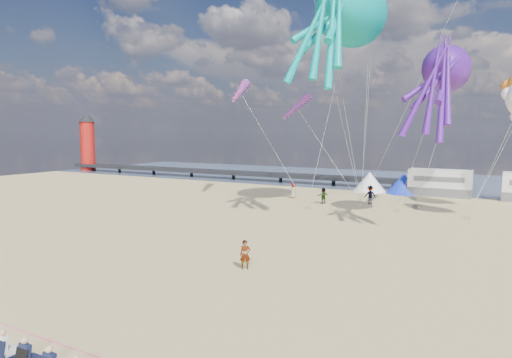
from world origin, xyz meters
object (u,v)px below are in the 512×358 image
Objects in this scene: sandbag_b at (397,211)px; sandbag_e at (361,205)px; tent_blue at (403,184)px; sandbag_a at (307,208)px; windsock_mid at (456,83)px; windsock_left at (240,92)px; beachgoer_4 at (323,196)px; beachgoer_0 at (293,190)px; kite_octopus_purple at (446,69)px; kite_octopus_teal at (352,12)px; tent_white at (370,182)px; standing_person at (245,255)px; windsock_right at (296,107)px; beachgoer_2 at (370,195)px; sandbag_d at (416,206)px; lighthouse at (88,146)px; sandbag_c at (467,218)px; motorhome_0 at (440,183)px.

sandbag_e is at bearing 157.00° from sandbag_b.
tent_blue is 8.00× the size of sandbag_a.
tent_blue is 0.78× the size of windsock_mid.
beachgoer_4 is at bearing -15.67° from windsock_left.
beachgoer_0 is 1.05× the size of beachgoer_4.
sandbag_e is 17.53m from windsock_left.
sandbag_e is (3.84, 4.34, 0.00)m from sandbag_a.
kite_octopus_teal is at bearing -166.10° from kite_octopus_purple.
tent_white reaches higher than sandbag_a.
beachgoer_4 is 3.24× the size of sandbag_e.
kite_octopus_purple is (7.44, 17.48, 11.26)m from standing_person.
windsock_mid reaches higher than beachgoer_4.
tent_white reaches higher than standing_person.
beachgoer_0 is at bearing 127.37° from windsock_right.
beachgoer_2 is 17.52m from windsock_left.
sandbag_d is at bearing 146.99° from beachgoer_2.
windsock_right is at bearing -147.93° from beachgoer_0.
tent_white is 2.57× the size of standing_person.
kite_octopus_teal is at bearing 66.47° from beachgoer_4.
windsock_mid is (64.35, -15.45, 6.93)m from lighthouse.
beachgoer_0 is at bearing 167.07° from sandbag_c.
lighthouse is 1.33× the size of windsock_left.
sandbag_a is (-9.61, -15.47, -1.39)m from motorhome_0.
windsock_mid is at bearing 34.35° from standing_person.
standing_person is at bearing -97.32° from windsock_mid.
windsock_right reaches higher than beachgoer_4.
sandbag_d is at bearing 42.84° from standing_person.
kite_octopus_purple reaches higher than tent_white.
kite_octopus_purple reaches higher than standing_person.
windsock_right is at bearing -151.57° from sandbag_e.
sandbag_b is at bearing 44.07° from standing_person.
windsock_mid is (3.25, -2.18, 11.32)m from sandbag_d.
lighthouse is 68.43m from sandbag_c.
sandbag_b is at bearing 157.57° from kite_octopus_purple.
kite_octopus_teal is 9.81m from windsock_right.
windsock_right is at bearing -154.97° from sandbag_d.
kite_octopus_purple is 1.44× the size of windsock_left.
motorhome_0 is 10.89m from beachgoer_2.
motorhome_0 is 13.20× the size of sandbag_b.
sandbag_e is (-0.56, 23.29, -0.67)m from standing_person.
windsock_left reaches higher than tent_white.
tent_blue reaches higher than sandbag_d.
motorhome_0 is 23.08m from kite_octopus_teal.
windsock_right is (-11.42, -14.18, 8.11)m from motorhome_0.
motorhome_0 is at bearing 0.00° from tent_blue.
windsock_right is (50.58, -18.18, 5.11)m from lighthouse.
lighthouse is at bearing 177.42° from windsock_mid.
lighthouse is at bearing 177.65° from kite_octopus_teal.
tent_white is at bearing 131.13° from sandbag_c.
motorhome_0 is 0.68× the size of kite_octopus_purple.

